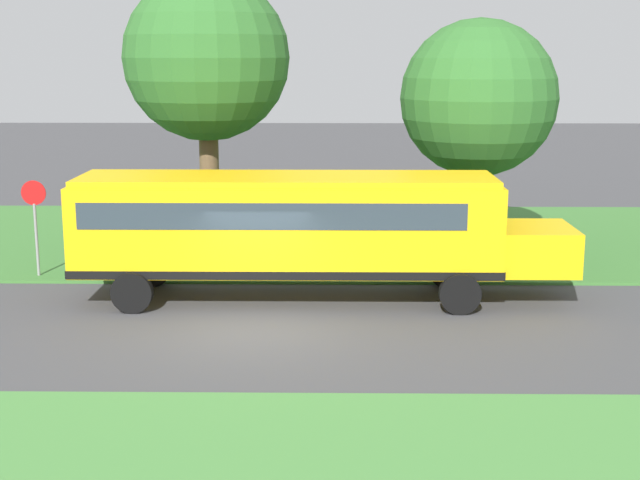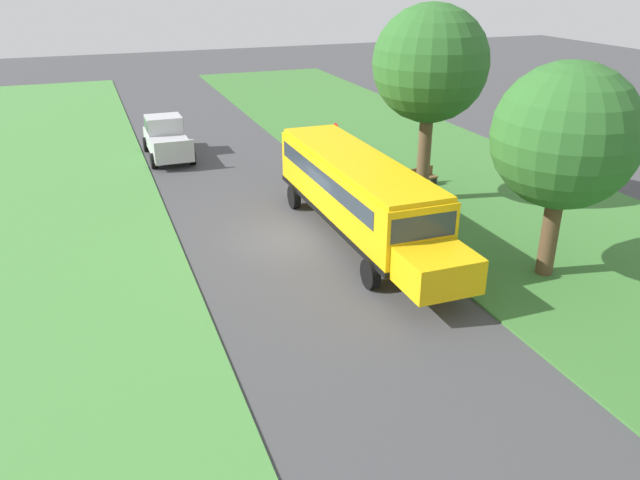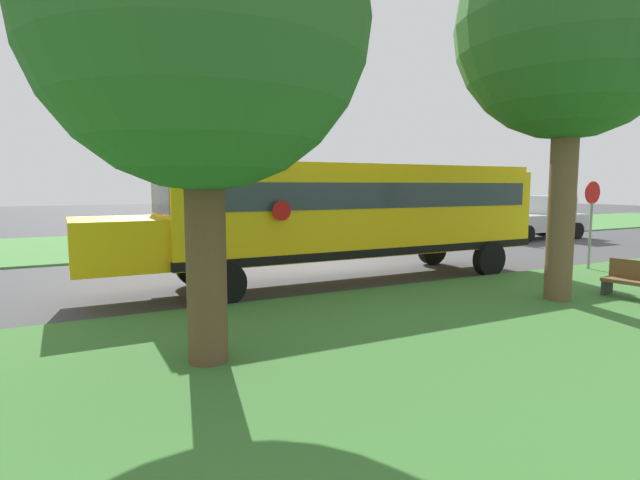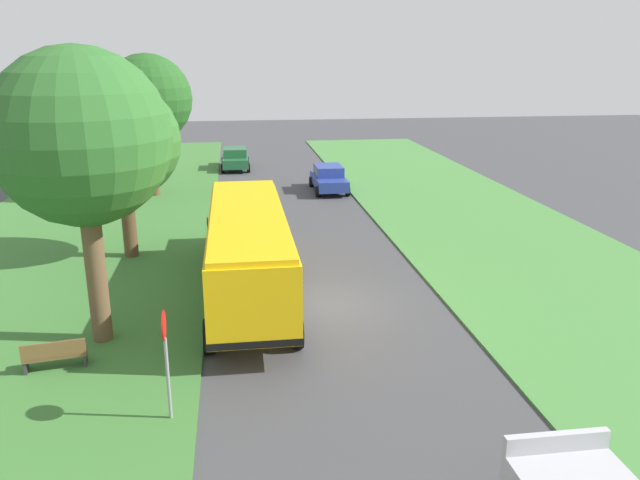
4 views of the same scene
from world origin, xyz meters
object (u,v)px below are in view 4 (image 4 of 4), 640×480
school_bus (248,245)px  park_bench (55,355)px  oak_tree_roadside_mid (125,142)px  car_green_middle (235,157)px  car_blue_nearest (329,177)px  oak_tree_far_end (149,100)px  stop_sign (166,353)px  oak_tree_beside_bus (81,138)px

school_bus → park_bench: 7.09m
oak_tree_roadside_mid → car_green_middle: bearing=77.7°
car_blue_nearest → park_bench: (-10.64, -21.34, -0.40)m
car_green_middle → oak_tree_far_end: (-4.74, -8.20, 4.70)m
car_green_middle → park_bench: (-5.04, -29.67, -0.40)m
school_bus → oak_tree_roadside_mid: size_ratio=1.74×
stop_sign → park_bench: bearing=139.1°
car_green_middle → stop_sign: bearing=-93.2°
oak_tree_beside_bus → park_bench: size_ratio=5.07×
oak_tree_roadside_mid → stop_sign: (2.54, -12.51, -3.03)m
car_green_middle → oak_tree_roadside_mid: (-4.34, -19.97, 3.89)m
car_green_middle → stop_sign: (-1.80, -32.48, 0.86)m
car_blue_nearest → park_bench: 23.85m
car_blue_nearest → stop_sign: (-7.40, -24.15, 0.86)m
oak_tree_beside_bus → oak_tree_roadside_mid: bearing=91.4°
park_bench → car_green_middle: bearing=80.4°
car_blue_nearest → oak_tree_beside_bus: bearing=-116.4°
car_green_middle → oak_tree_far_end: oak_tree_far_end is taller
school_bus → oak_tree_roadside_mid: (-4.58, 5.21, 2.84)m
oak_tree_beside_bus → car_green_middle: bearing=81.6°
oak_tree_beside_bus → oak_tree_roadside_mid: 8.10m
oak_tree_beside_bus → school_bus: bearing=32.6°
oak_tree_roadside_mid → car_blue_nearest: bearing=49.5°
oak_tree_beside_bus → oak_tree_far_end: bearing=91.7°
car_blue_nearest → car_green_middle: (-5.60, 8.33, 0.00)m
oak_tree_beside_bus → car_blue_nearest: bearing=63.6°
car_blue_nearest → oak_tree_far_end: oak_tree_far_end is taller
school_bus → park_bench: (-5.28, -4.50, -1.45)m
car_blue_nearest → oak_tree_roadside_mid: oak_tree_roadside_mid is taller
school_bus → stop_sign: (-2.04, -7.31, -0.19)m
oak_tree_far_end → car_blue_nearest: bearing=-0.7°
school_bus → oak_tree_roadside_mid: oak_tree_roadside_mid is taller
car_green_middle → oak_tree_far_end: bearing=-120.1°
park_bench → stop_sign: bearing=-40.9°
school_bus → car_green_middle: size_ratio=2.82×
school_bus → car_green_middle: school_bus is taller
car_green_middle → oak_tree_beside_bus: size_ratio=0.52×
oak_tree_beside_bus → stop_sign: 6.63m
car_green_middle → oak_tree_roadside_mid: oak_tree_roadside_mid is taller
oak_tree_beside_bus → oak_tree_far_end: 19.78m
school_bus → stop_sign: school_bus is taller
car_blue_nearest → oak_tree_beside_bus: oak_tree_beside_bus is taller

